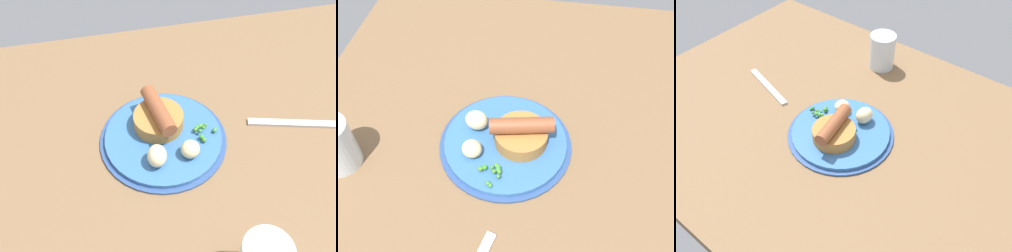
{
  "view_description": "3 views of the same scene",
  "coord_description": "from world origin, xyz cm",
  "views": [
    {
      "loc": [
        -13.05,
        -42.49,
        61.64
      ],
      "look_at": [
        -2.83,
        3.42,
        6.01
      ],
      "focal_mm": 40.0,
      "sensor_mm": 36.0,
      "label": 1
    },
    {
      "loc": [
        38.25,
        9.29,
        60.2
      ],
      "look_at": [
        -5.75,
        2.41,
        6.48
      ],
      "focal_mm": 40.0,
      "sensor_mm": 36.0,
      "label": 2
    },
    {
      "loc": [
        -43.01,
        50.25,
        66.59
      ],
      "look_at": [
        -5.21,
        2.89,
        6.9
      ],
      "focal_mm": 40.0,
      "sensor_mm": 36.0,
      "label": 3
    }
  ],
  "objects": [
    {
      "name": "potato_chunk_0",
      "position": [
        -6.39,
        -3.35,
        6.37
      ],
      "size": [
        4.29,
        4.95,
        3.94
      ],
      "primitive_type": "ellipsoid",
      "rotation": [
        0.0,
        0.0,
        4.54
      ],
      "color": "beige",
      "rests_on": "dinner_plate"
    },
    {
      "name": "potato_chunk_2",
      "position": [
        -0.44,
        -2.91,
        5.96
      ],
      "size": [
        4.82,
        4.9,
        3.12
      ],
      "primitive_type": "ellipsoid",
      "rotation": [
        0.0,
        0.0,
        5.84
      ],
      "color": "beige",
      "rests_on": "dinner_plate"
    },
    {
      "name": "sausage_pudding",
      "position": [
        -4.32,
        5.43,
        6.7
      ],
      "size": [
        9.87,
        11.93,
        5.97
      ],
      "rotation": [
        0.0,
        0.0,
        1.76
      ],
      "color": "#AD7538",
      "rests_on": "dinner_plate"
    },
    {
      "name": "drinking_glass",
      "position": [
        4.4,
        -26.32,
        7.99
      ],
      "size": [
        7.2,
        7.2,
        9.98
      ],
      "primitive_type": "cylinder",
      "color": "silver",
      "rests_on": "dining_table"
    },
    {
      "name": "fork",
      "position": [
        22.7,
        0.88,
        3.3
      ],
      "size": [
        17.79,
        6.24,
        0.6
      ],
      "primitive_type": "cube",
      "rotation": [
        0.0,
        0.0,
        -0.26
      ],
      "color": "silver",
      "rests_on": "dining_table"
    },
    {
      "name": "dinner_plate",
      "position": [
        -3.97,
        2.58,
        3.57
      ],
      "size": [
        25.02,
        25.02,
        1.4
      ],
      "color": "#2D4C84",
      "rests_on": "dining_table"
    },
    {
      "name": "dining_table",
      "position": [
        0.0,
        0.0,
        1.5
      ],
      "size": [
        110.0,
        80.0,
        3.0
      ],
      "primitive_type": "cube",
      "color": "brown",
      "rests_on": "ground"
    },
    {
      "name": "pea_pile",
      "position": [
        3.73,
        1.42,
        5.26
      ],
      "size": [
        4.69,
        4.25,
        1.67
      ],
      "color": "green",
      "rests_on": "dinner_plate"
    }
  ]
}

